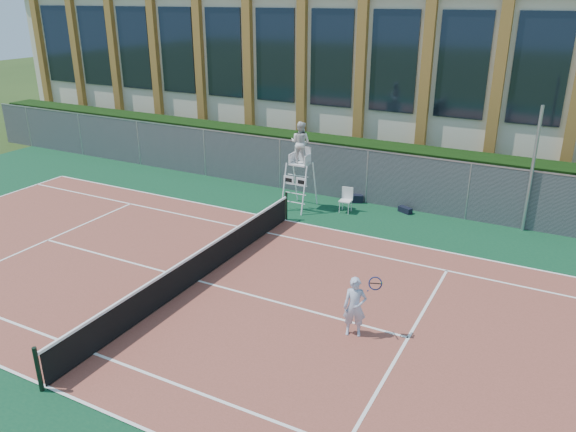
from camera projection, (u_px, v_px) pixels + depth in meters
The scene contains 13 objects.
ground at pixel (198, 282), 16.68m from camera, with size 120.00×120.00×0.00m, color #233814.
apron at pixel (217, 268), 17.50m from camera, with size 36.00×20.00×0.01m, color #0D3B23.
tennis_court at pixel (198, 281), 16.67m from camera, with size 23.77×10.97×0.02m, color brown.
tennis_net at pixel (197, 265), 16.48m from camera, with size 0.10×11.30×1.10m.
fence at pixel (322, 170), 23.52m from camera, with size 40.00×0.06×2.20m, color #595E60, non-canonical shape.
hedge at pixel (333, 163), 24.51m from camera, with size 40.00×1.40×2.20m, color black.
building at pixel (394, 72), 29.94m from camera, with size 45.00×10.60×8.22m.
steel_pole at pixel (532, 170), 19.51m from camera, with size 0.12×0.12×4.53m, color #9EA0A5.
umpire_chair at pixel (300, 145), 21.60m from camera, with size 0.98×1.51×3.52m.
plastic_chair at pixel (347, 198), 21.89m from camera, with size 0.48×0.48×0.97m.
sports_bag_near at pixel (354, 198), 23.02m from camera, with size 0.75×0.30×0.32m, color black.
sports_bag_far at pixel (405, 210), 21.94m from camera, with size 0.56×0.24×0.22m, color black.
tennis_player at pixel (355, 307), 13.75m from camera, with size 0.94×0.69×1.59m.
Camera 1 is at (9.28, -11.85, 7.92)m, focal length 35.00 mm.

